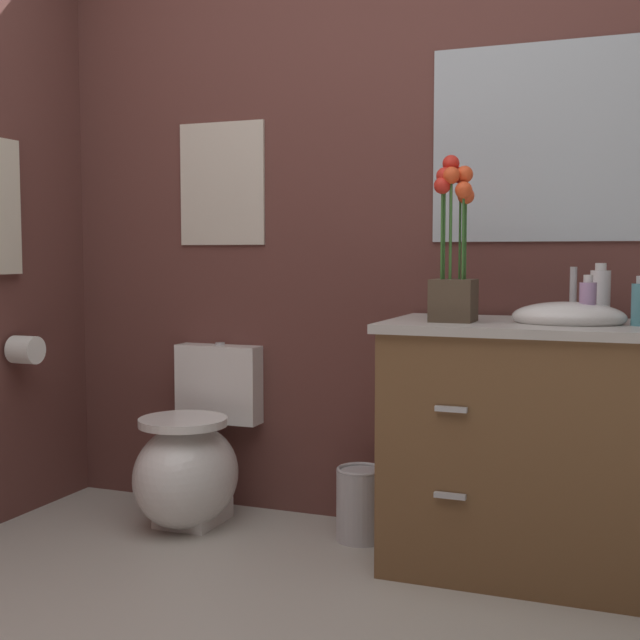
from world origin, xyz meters
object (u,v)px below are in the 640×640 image
object	(u,v)px
trash_bin	(361,503)
wall_poster	(222,184)
soap_bottle	(600,295)
toilet_paper_roll	(25,350)
vanity_cabinet	(529,444)
wall_mirror	(545,142)
flower_vase	(454,259)
hand_wash_bottle	(588,302)
toilet	(192,462)

from	to	relation	value
trash_bin	wall_poster	bearing A→B (deg)	162.39
soap_bottle	trash_bin	xyz separation A→B (m)	(-0.82, -0.03, -0.78)
soap_bottle	toilet_paper_roll	distance (m)	2.16
vanity_cabinet	wall_mirror	world-z (taller)	wall_mirror
flower_vase	soap_bottle	world-z (taller)	flower_vase
soap_bottle	trash_bin	size ratio (longest dim) A/B	0.71
flower_vase	toilet_paper_roll	xyz separation A→B (m)	(-1.67, -0.11, -0.36)
toilet_paper_roll	vanity_cabinet	bearing A→B (deg)	5.06
soap_bottle	hand_wash_bottle	xyz separation A→B (m)	(-0.03, -0.12, -0.02)
vanity_cabinet	toilet_paper_roll	xyz separation A→B (m)	(-1.92, -0.17, 0.25)
wall_poster	soap_bottle	bearing A→B (deg)	-7.13
soap_bottle	trash_bin	distance (m)	1.13
soap_bottle	wall_poster	size ratio (longest dim) A/B	0.39
wall_poster	toilet	bearing A→B (deg)	-90.00
toilet	wall_mirror	size ratio (longest dim) A/B	0.86
wall_mirror	toilet_paper_roll	size ratio (longest dim) A/B	7.27
hand_wash_bottle	trash_bin	world-z (taller)	hand_wash_bottle
toilet	soap_bottle	size ratio (longest dim) A/B	3.57
hand_wash_bottle	trash_bin	distance (m)	1.10
vanity_cabinet	wall_mirror	distance (m)	1.06
wall_mirror	toilet_paper_roll	distance (m)	2.12
trash_bin	vanity_cabinet	bearing A→B (deg)	-7.36
trash_bin	wall_mirror	world-z (taller)	wall_mirror
toilet	vanity_cabinet	distance (m)	1.30
soap_bottle	hand_wash_bottle	size ratio (longest dim) A/B	1.23
toilet	wall_poster	world-z (taller)	wall_poster
toilet	flower_vase	bearing A→B (deg)	-4.92
hand_wash_bottle	toilet_paper_roll	xyz separation A→B (m)	(-2.09, -0.15, -0.22)
trash_bin	toilet_paper_roll	bearing A→B (deg)	-169.20
wall_mirror	toilet_paper_roll	bearing A→B (deg)	-166.38
wall_poster	toilet_paper_roll	world-z (taller)	wall_poster
vanity_cabinet	trash_bin	bearing A→B (deg)	172.64
soap_bottle	trash_bin	bearing A→B (deg)	-178.06
trash_bin	toilet_paper_roll	distance (m)	1.44
hand_wash_bottle	wall_poster	xyz separation A→B (m)	(-1.47, 0.31, 0.44)
trash_bin	soap_bottle	bearing A→B (deg)	1.94
toilet	vanity_cabinet	world-z (taller)	vanity_cabinet
soap_bottle	toilet_paper_roll	xyz separation A→B (m)	(-2.13, -0.28, -0.24)
toilet	trash_bin	size ratio (longest dim) A/B	2.54
toilet	toilet_paper_roll	distance (m)	0.79
vanity_cabinet	wall_mirror	size ratio (longest dim) A/B	1.27
hand_wash_bottle	toilet	bearing A→B (deg)	178.31
flower_vase	toilet_paper_roll	distance (m)	1.72
flower_vase	wall_mirror	distance (m)	0.59
vanity_cabinet	wall_poster	xyz separation A→B (m)	(-1.29, 0.29, 0.91)
toilet_paper_roll	trash_bin	bearing A→B (deg)	10.80
toilet	hand_wash_bottle	world-z (taller)	hand_wash_bottle
vanity_cabinet	toilet_paper_roll	size ratio (longest dim) A/B	9.20
toilet_paper_roll	wall_mirror	bearing A→B (deg)	13.62
toilet	vanity_cabinet	xyz separation A→B (m)	(1.29, -0.03, 0.18)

